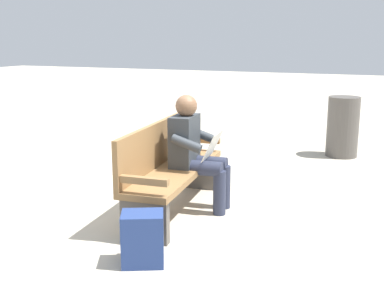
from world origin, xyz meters
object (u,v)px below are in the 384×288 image
Objects in this scene: bench_near at (169,167)px; backpack at (143,239)px; trash_bin at (343,127)px; person_seated at (195,149)px.

bench_near reaches higher than backpack.
bench_near is 3.39m from trash_bin.
person_seated reaches higher than bench_near.
backpack is at bearing -13.85° from trash_bin.
person_seated is 1.32× the size of trash_bin.
bench_near is 1.23m from backpack.
bench_near is at bearing -23.94° from trash_bin.
person_seated is 1.39m from backpack.
backpack is (1.16, 0.33, -0.25)m from bench_near.
trash_bin is at bearing 153.25° from person_seated.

